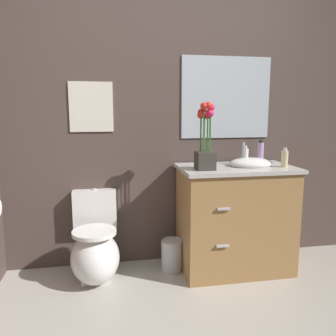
# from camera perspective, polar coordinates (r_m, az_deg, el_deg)

# --- Properties ---
(wall_back) EXTENTS (4.35, 0.05, 2.50)m
(wall_back) POSITION_cam_1_polar(r_m,az_deg,el_deg) (3.02, 3.85, 7.88)
(wall_back) COLOR #4C3D38
(wall_back) RESTS_ON ground_plane
(toilet) EXTENTS (0.38, 0.59, 0.69)m
(toilet) POSITION_cam_1_polar(r_m,az_deg,el_deg) (2.85, -12.08, -13.25)
(toilet) COLOR white
(toilet) RESTS_ON ground_plane
(vanity_cabinet) EXTENTS (0.94, 0.56, 1.07)m
(vanity_cabinet) POSITION_cam_1_polar(r_m,az_deg,el_deg) (2.94, 11.18, -8.06)
(vanity_cabinet) COLOR #9E7242
(vanity_cabinet) RESTS_ON ground_plane
(flower_vase) EXTENTS (0.14, 0.14, 0.52)m
(flower_vase) POSITION_cam_1_polar(r_m,az_deg,el_deg) (2.63, 6.27, 4.08)
(flower_vase) COLOR #38332D
(flower_vase) RESTS_ON vanity_cabinet
(soap_bottle) EXTENTS (0.06, 0.06, 0.20)m
(soap_bottle) POSITION_cam_1_polar(r_m,az_deg,el_deg) (3.06, 15.18, 2.53)
(soap_bottle) COLOR #B28CBF
(soap_bottle) RESTS_ON vanity_cabinet
(lotion_bottle) EXTENTS (0.05, 0.05, 0.16)m
(lotion_bottle) POSITION_cam_1_polar(r_m,az_deg,el_deg) (2.91, 12.79, 1.89)
(lotion_bottle) COLOR white
(lotion_bottle) RESTS_ON vanity_cabinet
(hand_wash_bottle) EXTENTS (0.05, 0.05, 0.16)m
(hand_wash_bottle) POSITION_cam_1_polar(r_m,az_deg,el_deg) (2.90, 18.93, 1.52)
(hand_wash_bottle) COLOR beige
(hand_wash_bottle) RESTS_ON vanity_cabinet
(trash_bin) EXTENTS (0.18, 0.18, 0.27)m
(trash_bin) POSITION_cam_1_polar(r_m,az_deg,el_deg) (2.96, 0.68, -14.37)
(trash_bin) COLOR #B7B7BC
(trash_bin) RESTS_ON ground_plane
(wall_poster) EXTENTS (0.35, 0.01, 0.40)m
(wall_poster) POSITION_cam_1_polar(r_m,az_deg,el_deg) (2.90, -12.73, 9.93)
(wall_poster) COLOR silver
(wall_mirror) EXTENTS (0.80, 0.01, 0.70)m
(wall_mirror) POSITION_cam_1_polar(r_m,az_deg,el_deg) (3.08, 9.71, 11.52)
(wall_mirror) COLOR #B2BCC6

